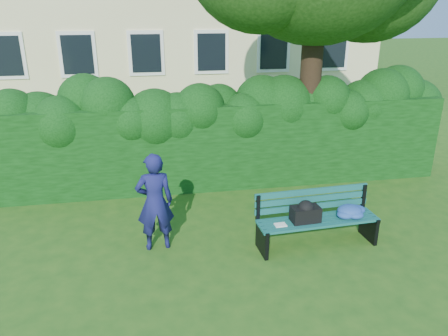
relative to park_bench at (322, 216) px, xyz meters
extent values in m
plane|color=#215016|center=(-1.38, 0.66, -0.50)|extent=(80.00, 80.00, 0.00)
cube|color=white|center=(-7.38, 10.64, 1.50)|extent=(1.30, 0.08, 1.60)
cube|color=black|center=(-7.38, 10.60, 1.50)|extent=(1.05, 0.04, 1.35)
cube|color=white|center=(-4.98, 10.64, 1.50)|extent=(1.30, 0.08, 1.60)
cube|color=black|center=(-4.98, 10.60, 1.50)|extent=(1.05, 0.04, 1.35)
cube|color=white|center=(-2.58, 10.64, 1.50)|extent=(1.30, 0.08, 1.60)
cube|color=black|center=(-2.58, 10.60, 1.50)|extent=(1.05, 0.04, 1.35)
cube|color=white|center=(-0.18, 10.64, 1.50)|extent=(1.30, 0.08, 1.60)
cube|color=black|center=(-0.18, 10.60, 1.50)|extent=(1.05, 0.04, 1.35)
cube|color=white|center=(2.22, 10.64, 1.50)|extent=(1.30, 0.08, 1.60)
cube|color=black|center=(2.22, 10.60, 1.50)|extent=(1.05, 0.04, 1.35)
cube|color=white|center=(4.62, 10.64, 1.50)|extent=(1.30, 0.08, 1.60)
cube|color=black|center=(4.62, 10.60, 1.50)|extent=(1.05, 0.04, 1.35)
cube|color=black|center=(-1.38, 2.86, 0.40)|extent=(10.00, 1.00, 1.80)
cylinder|color=black|center=(0.74, 2.81, 1.89)|extent=(0.45, 0.45, 4.78)
cube|color=#0E4642|center=(-0.07, -0.23, -0.05)|extent=(1.97, 0.21, 0.04)
cube|color=#0E4642|center=(-0.08, -0.11, -0.05)|extent=(1.97, 0.21, 0.04)
cube|color=#0E4642|center=(-0.09, 0.01, -0.05)|extent=(1.97, 0.21, 0.04)
cube|color=#0E4642|center=(-0.09, 0.13, -0.05)|extent=(1.97, 0.21, 0.04)
cube|color=#0E4642|center=(-0.10, 0.21, 0.08)|extent=(1.96, 0.15, 0.10)
cube|color=#0E4642|center=(-0.10, 0.22, 0.21)|extent=(1.96, 0.15, 0.10)
cube|color=#0E4642|center=(-0.10, 0.23, 0.34)|extent=(1.96, 0.15, 0.10)
cube|color=black|center=(-1.01, -0.10, -0.28)|extent=(0.09, 0.50, 0.44)
cube|color=black|center=(-1.03, 0.16, 0.15)|extent=(0.06, 0.06, 0.45)
cube|color=black|center=(-1.01, -0.15, -0.06)|extent=(0.08, 0.42, 0.05)
cube|color=black|center=(0.85, 0.01, -0.28)|extent=(0.09, 0.50, 0.44)
cube|color=black|center=(0.83, 0.27, 0.15)|extent=(0.06, 0.06, 0.45)
cube|color=black|center=(0.85, -0.04, -0.06)|extent=(0.08, 0.42, 0.05)
cube|color=white|center=(-0.74, -0.13, -0.02)|extent=(0.19, 0.14, 0.02)
cube|color=black|center=(-0.31, -0.06, 0.09)|extent=(0.46, 0.29, 0.24)
imported|color=#16184F|center=(-2.64, 0.35, 0.30)|extent=(0.62, 0.43, 1.61)
camera|label=1|loc=(-2.67, -5.92, 3.21)|focal=35.00mm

